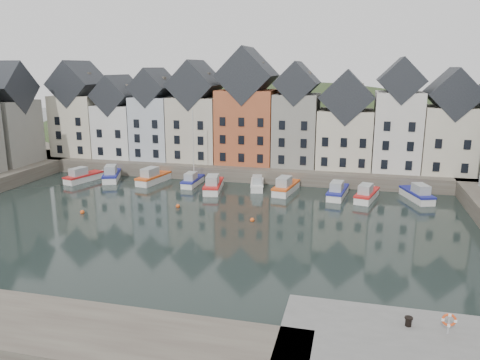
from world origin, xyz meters
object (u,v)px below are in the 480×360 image
(boat_a, at_px, (83,177))
(mooring_bollard, at_px, (409,321))
(life_ring_post, at_px, (449,320))
(boat_d, at_px, (192,180))

(boat_a, xyz_separation_m, mooring_bollard, (42.99, -34.28, 1.59))
(life_ring_post, bearing_deg, mooring_bollard, 169.47)
(boat_d, distance_m, life_ring_post, 46.18)
(boat_a, xyz_separation_m, life_ring_post, (45.06, -34.67, 2.14))
(life_ring_post, bearing_deg, boat_d, 127.82)
(mooring_bollard, bearing_deg, boat_a, 141.43)
(boat_d, xyz_separation_m, life_ring_post, (28.28, -36.44, 2.15))
(boat_a, bearing_deg, mooring_bollard, -22.82)
(life_ring_post, bearing_deg, boat_a, 142.43)
(mooring_bollard, bearing_deg, life_ring_post, -10.53)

